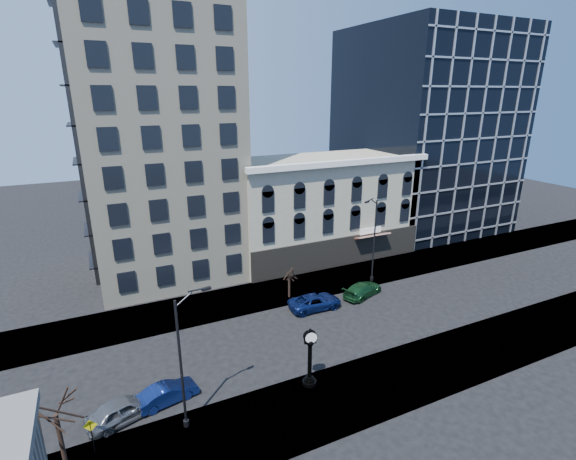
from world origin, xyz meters
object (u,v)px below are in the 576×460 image
street_lamp_near (188,324)px  warning_sign (91,431)px  street_clock (310,359)px  car_near_b (167,393)px  car_near_a (123,409)px

street_lamp_near → warning_sign: bearing=167.6°
street_clock → warning_sign: bearing=-164.3°
street_lamp_near → car_near_b: (-1.27, 2.63, -6.27)m
street_lamp_near → car_near_b: 6.91m
street_clock → street_lamp_near: street_lamp_near is taller
street_lamp_near → warning_sign: street_lamp_near is taller
street_clock → car_near_b: 9.66m
warning_sign → car_near_b: size_ratio=0.57×
car_near_a → car_near_b: bearing=-97.4°
warning_sign → car_near_a: bearing=56.3°
street_clock → street_lamp_near: size_ratio=0.49×
street_lamp_near → car_near_a: size_ratio=2.02×
street_clock → car_near_b: street_clock is taller
street_clock → warning_sign: street_clock is taller
street_lamp_near → car_near_b: size_ratio=2.28×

